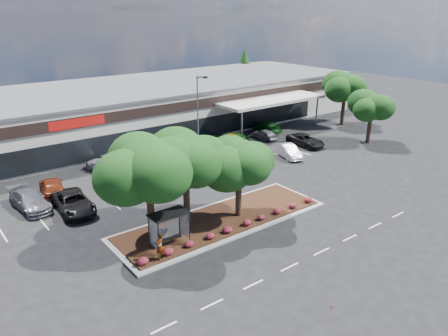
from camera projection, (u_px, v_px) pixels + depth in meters
ground at (274, 233)px, 33.35m from camera, size 160.00×160.00×0.00m
retail_store at (97, 113)px, 57.52m from camera, size 80.40×25.20×6.25m
landscape_island at (222, 220)px, 35.14m from camera, size 18.00×6.00×0.26m
lane_markings at (196, 191)px, 41.02m from camera, size 33.12×20.06×0.01m
shrub_row at (238, 225)px, 33.44m from camera, size 17.00×0.80×0.50m
bus_shelter at (168, 219)px, 30.46m from camera, size 2.75×1.55×2.59m
island_tree_west at (149, 189)px, 30.67m from camera, size 7.20×7.20×7.89m
island_tree_mid at (186, 179)px, 33.29m from camera, size 6.60×6.60×7.32m
island_tree_east at (239, 178)px, 34.61m from camera, size 5.80×5.80×6.50m
tree_east_near at (370, 118)px, 54.56m from camera, size 5.60×5.60×6.51m
tree_east_far at (344, 99)px, 63.18m from camera, size 6.40×6.40×7.62m
conifer_north_east at (244, 72)px, 83.99m from camera, size 3.96×3.96×9.00m
person_waiting at (160, 247)px, 29.06m from camera, size 0.84×0.70×1.97m
light_pole at (199, 130)px, 44.97m from camera, size 1.43×0.63×9.89m
survey_stake at (331, 312)px, 23.59m from camera, size 0.07×0.14×1.15m
car_0 at (30, 201)px, 37.12m from camera, size 2.72×5.54×1.55m
car_1 at (73, 203)px, 36.69m from camera, size 2.98×5.90×1.60m
car_2 at (142, 180)px, 41.67m from camera, size 2.70×4.71×1.47m
car_3 at (162, 180)px, 41.75m from camera, size 3.07×4.26×1.35m
car_4 at (212, 162)px, 46.47m from camera, size 3.28×4.81×1.52m
car_5 at (225, 155)px, 48.35m from camera, size 4.71×6.53×1.65m
car_6 at (254, 154)px, 48.92m from camera, size 2.01×4.86×1.56m
car_7 at (288, 151)px, 50.09m from camera, size 2.85×4.77×1.48m
car_8 at (306, 140)px, 54.22m from camera, size 2.64×5.29×1.44m
car_9 at (52, 187)px, 39.75m from camera, size 2.88×5.28×1.70m
car_10 at (106, 164)px, 45.71m from camera, size 3.36×5.75×1.56m
car_11 at (116, 159)px, 47.57m from camera, size 2.34×5.00×1.38m
car_12 at (132, 159)px, 47.37m from camera, size 3.51×5.71×1.55m
car_13 at (159, 148)px, 51.00m from camera, size 1.88×4.43×1.49m
car_14 at (231, 139)px, 54.08m from camera, size 3.61×5.44×1.72m
car_15 at (231, 138)px, 54.82m from camera, size 3.77×5.70×1.53m
car_16 at (264, 134)px, 56.98m from camera, size 1.65×3.95×1.33m
car_17 at (266, 126)px, 60.51m from camera, size 3.46×5.96×1.62m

